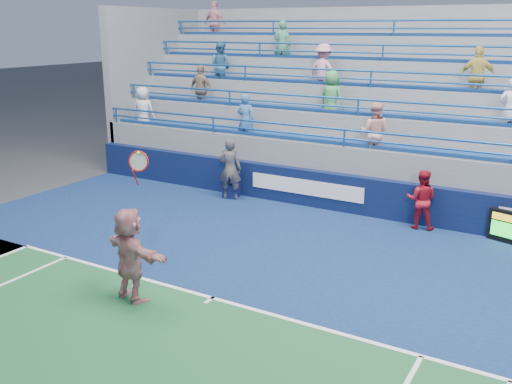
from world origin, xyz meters
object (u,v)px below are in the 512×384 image
Objects in this scene: line_judge at (230,169)px; ball_girl at (421,200)px; judge_chair at (232,189)px; tennis_player at (130,254)px.

line_judge is 1.21× the size of ball_girl.
judge_chair is 0.73m from line_judge.
line_judge reaches higher than ball_girl.
ball_girl is at bearing 0.75° from judge_chair.
tennis_player is at bearing 50.72° from ball_girl.
ball_girl is at bearing 61.42° from tennis_player.
line_judge is (0.06, -0.18, 0.70)m from judge_chair.
tennis_player is 6.97m from line_judge.
ball_girl is (5.78, 0.26, -0.16)m from line_judge.
tennis_player reaches higher than judge_chair.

